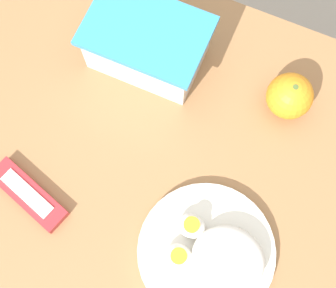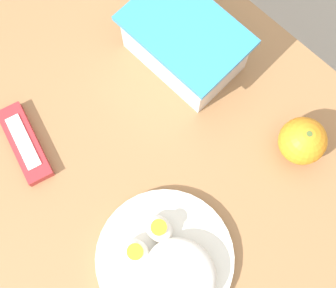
# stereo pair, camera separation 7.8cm
# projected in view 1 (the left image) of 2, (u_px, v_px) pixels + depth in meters

# --- Properties ---
(ground_plane) EXTENTS (10.00, 10.00, 0.00)m
(ground_plane) POSITION_uv_depth(u_px,v_px,m) (161.00, 214.00, 1.54)
(ground_plane) COLOR #B2A899
(table) EXTENTS (1.23, 0.68, 0.76)m
(table) POSITION_uv_depth(u_px,v_px,m) (157.00, 172.00, 0.92)
(table) COLOR #996B42
(table) RESTS_ON ground_plane
(food_container) EXTENTS (0.21, 0.14, 0.10)m
(food_container) POSITION_uv_depth(u_px,v_px,m) (147.00, 46.00, 0.82)
(food_container) COLOR white
(food_container) RESTS_ON table
(orange_fruit) EXTENTS (0.08, 0.08, 0.08)m
(orange_fruit) POSITION_uv_depth(u_px,v_px,m) (290.00, 96.00, 0.80)
(orange_fruit) COLOR orange
(orange_fruit) RESTS_ON table
(rice_plate) EXTENTS (0.22, 0.22, 0.06)m
(rice_plate) POSITION_uv_depth(u_px,v_px,m) (212.00, 254.00, 0.74)
(rice_plate) COLOR silver
(rice_plate) RESTS_ON table
(candy_bar) EXTENTS (0.15, 0.09, 0.02)m
(candy_bar) POSITION_uv_depth(u_px,v_px,m) (29.00, 194.00, 0.78)
(candy_bar) COLOR #B7282D
(candy_bar) RESTS_ON table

